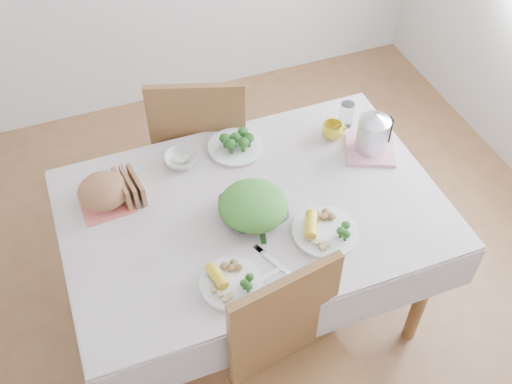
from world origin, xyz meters
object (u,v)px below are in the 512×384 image
object	(u,v)px
salad_bowl	(253,211)
dining_table	(253,264)
chair_far	(203,147)
yellow_mug	(332,130)
dinner_plate_right	(325,232)
electric_kettle	(374,130)
dinner_plate_left	(231,283)

from	to	relation	value
salad_bowl	dining_table	bearing A→B (deg)	70.44
chair_far	yellow_mug	world-z (taller)	chair_far
dining_table	dinner_plate_right	distance (m)	0.50
dining_table	chair_far	bearing A→B (deg)	90.60
salad_bowl	electric_kettle	bearing A→B (deg)	15.94
dining_table	salad_bowl	bearing A→B (deg)	-109.56
salad_bowl	chair_far	bearing A→B (deg)	89.26
salad_bowl	dinner_plate_right	size ratio (longest dim) A/B	1.00
dinner_plate_left	chair_far	bearing A→B (deg)	79.29
dining_table	chair_far	size ratio (longest dim) A/B	1.39
dining_table	yellow_mug	bearing A→B (deg)	29.28
dinner_plate_right	dinner_plate_left	bearing A→B (deg)	-167.44
dining_table	yellow_mug	world-z (taller)	yellow_mug
chair_far	salad_bowl	distance (m)	0.83
salad_bowl	dinner_plate_left	distance (m)	0.33
chair_far	yellow_mug	xyz separation A→B (m)	(0.48, -0.45, 0.33)
dining_table	dinner_plate_left	xyz separation A→B (m)	(-0.20, -0.32, 0.40)
dinner_plate_left	electric_kettle	size ratio (longest dim) A/B	1.20
yellow_mug	electric_kettle	size ratio (longest dim) A/B	0.50
chair_far	dining_table	bearing A→B (deg)	108.62
chair_far	yellow_mug	bearing A→B (deg)	154.81
dinner_plate_left	yellow_mug	xyz separation A→B (m)	(0.68, 0.59, 0.03)
electric_kettle	salad_bowl	bearing A→B (deg)	-174.04
dinner_plate_right	yellow_mug	xyz separation A→B (m)	(0.27, 0.49, 0.03)
salad_bowl	electric_kettle	size ratio (longest dim) A/B	1.34
salad_bowl	dinner_plate_left	xyz separation A→B (m)	(-0.19, -0.27, -0.02)
dinner_plate_left	electric_kettle	world-z (taller)	electric_kettle
chair_far	yellow_mug	size ratio (longest dim) A/B	10.70
yellow_mug	dinner_plate_right	bearing A→B (deg)	-118.28
dining_table	electric_kettle	size ratio (longest dim) A/B	7.37
dinner_plate_left	yellow_mug	size ratio (longest dim) A/B	2.43
salad_bowl	yellow_mug	distance (m)	0.58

